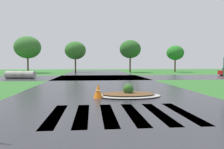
{
  "coord_description": "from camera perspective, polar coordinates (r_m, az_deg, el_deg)",
  "views": [
    {
      "loc": [
        -1.0,
        -2.63,
        1.79
      ],
      "look_at": [
        0.4,
        12.63,
        0.98
      ],
      "focal_mm": 35.05,
      "sensor_mm": 36.0,
      "label": 1
    }
  ],
  "objects": [
    {
      "name": "median_island",
      "position": [
        11.74,
        4.28,
        -5.12
      ],
      "size": [
        3.45,
        2.24,
        0.68
      ],
      "color": "#9E9B93",
      "rests_on": "ground"
    },
    {
      "name": "background_treeline",
      "position": [
        41.33,
        -12.19,
        6.14
      ],
      "size": [
        40.13,
        6.27,
        6.54
      ],
      "color": "#4C3823",
      "rests_on": "ground"
    },
    {
      "name": "asphalt_roadway",
      "position": [
        12.79,
        -0.7,
        -4.99
      ],
      "size": [
        10.72,
        80.0,
        0.01
      ],
      "primitive_type": "cube",
      "color": "#2B2B30",
      "rests_on": "ground"
    },
    {
      "name": "traffic_cone",
      "position": [
        11.1,
        -3.65,
        -4.36
      ],
      "size": [
        0.47,
        0.47,
        0.74
      ],
      "color": "orange",
      "rests_on": "ground"
    },
    {
      "name": "drainage_pipe_stack",
      "position": [
        27.15,
        -22.79,
        -0.07
      ],
      "size": [
        3.49,
        1.47,
        0.86
      ],
      "color": "#9E9B93",
      "rests_on": "ground"
    },
    {
      "name": "crosswalk_stripes",
      "position": [
        7.79,
        2.32,
        -10.22
      ],
      "size": [
        4.95,
        3.52,
        0.01
      ],
      "color": "white",
      "rests_on": "ground"
    },
    {
      "name": "asphalt_cross_road",
      "position": [
        27.06,
        -3.1,
        -0.75
      ],
      "size": [
        90.0,
        9.65,
        0.01
      ],
      "primitive_type": "cube",
      "color": "#2B2B30",
      "rests_on": "ground"
    }
  ]
}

